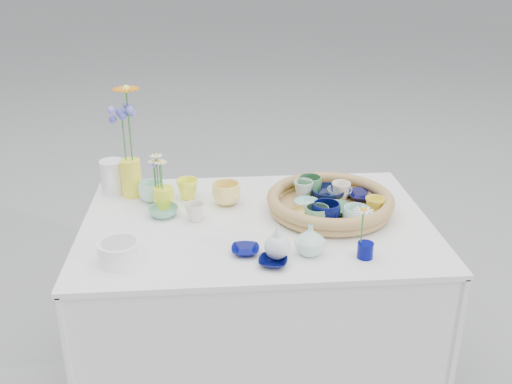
{
  "coord_description": "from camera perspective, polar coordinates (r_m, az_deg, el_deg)",
  "views": [
    {
      "loc": [
        -0.15,
        -1.86,
        1.69
      ],
      "look_at": [
        0.0,
        0.02,
        0.87
      ],
      "focal_mm": 40.0,
      "sensor_mm": 36.0,
      "label": 1
    }
  ],
  "objects": [
    {
      "name": "bud_vase_paleblue",
      "position": [
        1.81,
        2.15,
        -4.87
      ],
      "size": [
        0.11,
        0.11,
        0.13
      ],
      "primitive_type": null,
      "rotation": [
        0.0,
        0.0,
        0.37
      ],
      "color": "silver",
      "rests_on": "display_table"
    },
    {
      "name": "tray_ceramic_4",
      "position": [
        2.01,
        6.12,
        -2.41
      ],
      "size": [
        0.11,
        0.11,
        0.07
      ],
      "primitive_type": "imported",
      "rotation": [
        0.0,
        0.0,
        0.37
      ],
      "color": "#578C63",
      "rests_on": "wicker_tray"
    },
    {
      "name": "tray_ceramic_2",
      "position": [
        2.12,
        11.76,
        -1.37
      ],
      "size": [
        0.09,
        0.09,
        0.07
      ],
      "primitive_type": "imported",
      "rotation": [
        0.0,
        0.0,
        0.24
      ],
      "color": "yellow",
      "rests_on": "wicker_tray"
    },
    {
      "name": "tray_ceramic_10",
      "position": [
        2.06,
        4.91,
        -2.23
      ],
      "size": [
        0.12,
        0.12,
        0.03
      ],
      "primitive_type": "imported",
      "rotation": [
        0.0,
        0.0,
        0.14
      ],
      "color": "#E1B253",
      "rests_on": "wicker_tray"
    },
    {
      "name": "loose_ceramic_1",
      "position": [
        2.2,
        -2.98,
        -0.17
      ],
      "size": [
        0.13,
        0.13,
        0.09
      ],
      "primitive_type": "imported",
      "rotation": [
        0.0,
        0.0,
        0.25
      ],
      "color": "#FFDF70",
      "rests_on": "display_table"
    },
    {
      "name": "daisy_posy",
      "position": [
        2.16,
        -9.77,
        2.23
      ],
      "size": [
        0.08,
        0.08,
        0.14
      ],
      "primitive_type": null,
      "rotation": [
        0.0,
        0.0,
        0.04
      ],
      "color": "white",
      "rests_on": "daisy_cup"
    },
    {
      "name": "tall_vase_yellow",
      "position": [
        2.31,
        -12.35,
        1.37
      ],
      "size": [
        0.08,
        0.08,
        0.15
      ],
      "primitive_type": "cylinder",
      "rotation": [
        0.0,
        0.0,
        0.01
      ],
      "color": "#FFEF35",
      "rests_on": "display_table"
    },
    {
      "name": "tray_ceramic_1",
      "position": [
        2.24,
        10.59,
        -0.38
      ],
      "size": [
        0.12,
        0.12,
        0.03
      ],
      "primitive_type": "imported",
      "rotation": [
        0.0,
        0.0,
        -0.06
      ],
      "color": "#0A0838",
      "rests_on": "wicker_tray"
    },
    {
      "name": "tray_ceramic_11",
      "position": [
        2.02,
        9.89,
        -2.41
      ],
      "size": [
        0.11,
        0.11,
        0.07
      ],
      "primitive_type": "imported",
      "rotation": [
        0.0,
        0.0,
        0.19
      ],
      "color": "#B7EEE1",
      "rests_on": "wicker_tray"
    },
    {
      "name": "gerbera",
      "position": [
        2.24,
        -12.56,
        6.53
      ],
      "size": [
        0.12,
        0.12,
        0.3
      ],
      "primitive_type": null,
      "rotation": [
        0.0,
        0.0,
        -0.06
      ],
      "color": "orange",
      "rests_on": "tall_vase_yellow"
    },
    {
      "name": "tray_ceramic_8",
      "position": [
        2.25,
        8.35,
        -0.05
      ],
      "size": [
        0.1,
        0.1,
        0.03
      ],
      "primitive_type": "imported",
      "rotation": [
        0.0,
        0.0,
        -0.03
      ],
      "color": "#91B9CF",
      "rests_on": "wicker_tray"
    },
    {
      "name": "tray_ceramic_7",
      "position": [
        2.22,
        8.49,
        0.12
      ],
      "size": [
        0.1,
        0.1,
        0.07
      ],
      "primitive_type": "imported",
      "rotation": [
        0.0,
        0.0,
        -0.43
      ],
      "color": "white",
      "rests_on": "wicker_tray"
    },
    {
      "name": "white_pitcher",
      "position": [
        2.37,
        -14.1,
        1.51
      ],
      "size": [
        0.15,
        0.11,
        0.13
      ],
      "primitive_type": null,
      "rotation": [
        0.0,
        0.0,
        0.07
      ],
      "color": "white",
      "rests_on": "display_table"
    },
    {
      "name": "daisy_cup",
      "position": [
        2.19,
        -9.2,
        -0.57
      ],
      "size": [
        0.09,
        0.09,
        0.08
      ],
      "primitive_type": "cylinder",
      "rotation": [
        0.0,
        0.0,
        -0.26
      ],
      "color": "yellow",
      "rests_on": "display_table"
    },
    {
      "name": "wicker_tray",
      "position": [
        2.15,
        7.4,
        -1.07
      ],
      "size": [
        0.47,
        0.47,
        0.08
      ],
      "primitive_type": null,
      "color": "olive",
      "rests_on": "display_table"
    },
    {
      "name": "display_table",
      "position": [
        2.52,
        0.04,
        -18.67
      ],
      "size": [
        1.26,
        0.86,
        0.77
      ],
      "primitive_type": null,
      "color": "white",
      "rests_on": "ground"
    },
    {
      "name": "loose_ceramic_4",
      "position": [
        1.86,
        -1.07,
        -5.85
      ],
      "size": [
        0.1,
        0.1,
        0.02
      ],
      "primitive_type": "imported",
      "rotation": [
        0.0,
        0.0,
        -0.09
      ],
      "color": "#04095B",
      "rests_on": "display_table"
    },
    {
      "name": "loose_ceramic_2",
      "position": [
        2.14,
        -9.25,
        -1.95
      ],
      "size": [
        0.14,
        0.14,
        0.03
      ],
      "primitive_type": "imported",
      "rotation": [
        0.0,
        0.0,
        -0.35
      ],
      "color": "#6AA98D",
      "rests_on": "display_table"
    },
    {
      "name": "fluted_bowl",
      "position": [
        1.86,
        -13.5,
        -5.85
      ],
      "size": [
        0.15,
        0.15,
        0.07
      ],
      "primitive_type": null,
      "rotation": [
        0.0,
        0.0,
        -0.14
      ],
      "color": "white",
      "rests_on": "display_table"
    },
    {
      "name": "tray_ceramic_12",
      "position": [
        2.25,
        5.41,
        0.64
      ],
      "size": [
        0.12,
        0.12,
        0.07
      ],
      "primitive_type": "imported",
      "rotation": [
        0.0,
        0.0,
        0.29
      ],
      "color": "#3D7948",
      "rests_on": "wicker_tray"
    },
    {
      "name": "tray_ceramic_5",
      "position": [
        2.14,
        5.07,
        -1.23
      ],
      "size": [
        0.12,
        0.12,
        0.03
      ],
      "primitive_type": "imported",
      "rotation": [
        0.0,
        0.0,
        0.3
      ],
      "color": "#93D1CD",
      "rests_on": "wicker_tray"
    },
    {
      "name": "single_daisy",
      "position": [
        1.83,
        10.57,
        -3.43
      ],
      "size": [
        0.08,
        0.08,
        0.13
      ],
      "primitive_type": null,
      "rotation": [
        0.0,
        0.0,
        0.05
      ],
      "color": "white",
      "rests_on": "bud_vase_cobalt"
    },
    {
      "name": "ground",
      "position": [
        2.52,
        0.04,
        -18.67
      ],
      "size": [
        80.0,
        80.0,
        0.0
      ],
      "primitive_type": "plane",
      "color": "gray"
    },
    {
      "name": "loose_ceramic_5",
      "position": [
        2.26,
        -10.42,
        0.03
      ],
      "size": [
        0.11,
        0.11,
        0.08
      ],
      "primitive_type": "imported",
      "rotation": [
        0.0,
        0.0,
        0.09
      ],
      "color": "silver",
      "rests_on": "display_table"
    },
    {
      "name": "tray_ceramic_3",
      "position": [
        2.11,
        7.76,
        -1.75
      ],
      "size": [
        0.13,
        0.13,
        0.03
      ],
      "primitive_type": "imported",
      "rotation": [
        0.0,
        0.0,
        -0.1
      ],
      "color": "#3E764E",
      "rests_on": "wicker_tray"
    },
    {
      "name": "loose_ceramic_0",
      "position": [
        2.26,
        -6.86,
        0.31
      ],
      "size": [
        0.11,
        0.11,
        0.08
      ],
      "primitive_type": "imported",
      "rotation": [
        0.0,
        0.0,
        0.42
      ],
      "color": "#FAFF37",
      "rests_on": "display_table"
    },
    {
      "name": "loose_ceramic_6",
      "position": [
        1.8,
        1.71,
        -7.01
      ],
      "size": [
        0.11,
        0.11,
        0.02
      ],
      "primitive_type": "imported",
      "rotation": [
        0.0,
        0.0,
        -0.24
      ],
      "color": "#040837",
      "rests_on": "display_table"
    },
    {
      "name": "tray_ceramic_9",
      "position": [
        2.02,
        7.03,
        -2.13
      ],
      "size": [
        0.12,
        0.12,
        0.08
      ],
      "primitive_type": "imported",
      "rotation": [
        0.0,
        0.0,
        0.19
      ],
      "color": "#060B42",
      "rests_on": "wicker_tray"
    },
    {
      "name": "tray_ceramic_0",
      "position": [
        2.23,
        7.22,
        -0.15
      ],
      "size": [
        0.17,
        0.17,
        0.04
      ],
      "primitive_type": "imported",
      "rotation": [
        0.0,
        0.0,
        -0.4
      ],
      "color": "#0B133B",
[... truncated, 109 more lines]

